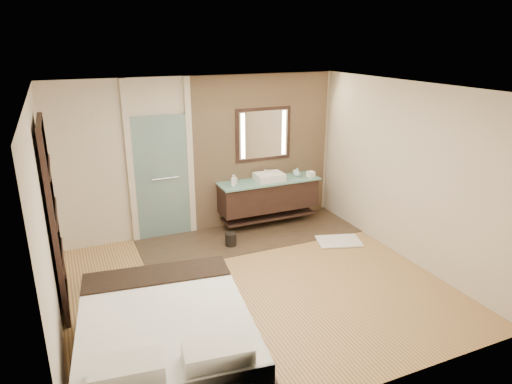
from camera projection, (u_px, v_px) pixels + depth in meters
name	position (u px, v px, depth m)	size (l,w,h in m)	color
floor	(255.00, 286.00, 6.36)	(5.00, 5.00, 0.00)	brown
tile_strip	(250.00, 235.00, 7.97)	(3.80, 1.30, 0.01)	#37261E
stone_wall	(262.00, 150.00, 8.26)	(2.60, 0.08, 2.70)	tan
vanity	(269.00, 195.00, 8.25)	(1.85, 0.55, 0.88)	black
mirror_unit	(263.00, 134.00, 8.12)	(1.06, 0.04, 0.96)	black
frosted_door	(162.00, 173.00, 7.62)	(1.10, 0.12, 2.70)	#A5D1CF
shoji_partition	(54.00, 217.00, 5.57)	(0.06, 1.20, 2.40)	black
bed	(166.00, 340.00, 4.67)	(1.96, 2.33, 0.82)	black
bath_mat	(339.00, 241.00, 7.72)	(0.72, 0.50, 0.02)	white
waste_bin	(231.00, 240.00, 7.54)	(0.18, 0.18, 0.23)	black
tissue_box	(311.00, 174.00, 8.33)	(0.12, 0.12, 0.10)	white
soap_bottle_a	(233.00, 181.00, 7.78)	(0.08, 0.08, 0.20)	white
soap_bottle_b	(235.00, 179.00, 7.92)	(0.08, 0.08, 0.17)	#B2B2B2
soap_bottle_c	(297.00, 172.00, 8.35)	(0.12, 0.12, 0.16)	#A2CBCB
cup	(296.00, 172.00, 8.45)	(0.12, 0.12, 0.09)	silver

